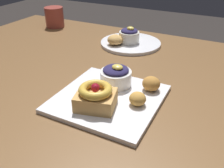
% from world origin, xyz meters
% --- Properties ---
extents(dining_table, '(1.55, 1.04, 0.73)m').
position_xyz_m(dining_table, '(0.00, 0.00, 0.65)').
color(dining_table, brown).
rests_on(dining_table, ground_plane).
extents(front_plate, '(0.26, 0.26, 0.01)m').
position_xyz_m(front_plate, '(0.02, -0.08, 0.74)').
color(front_plate, white).
rests_on(front_plate, dining_table).
extents(cake_slice, '(0.11, 0.10, 0.06)m').
position_xyz_m(cake_slice, '(0.02, -0.14, 0.77)').
color(cake_slice, tan).
rests_on(cake_slice, front_plate).
extents(berry_ramekin, '(0.09, 0.09, 0.07)m').
position_xyz_m(berry_ramekin, '(0.01, -0.02, 0.77)').
color(berry_ramekin, white).
rests_on(berry_ramekin, front_plate).
extents(fritter_front, '(0.04, 0.04, 0.03)m').
position_xyz_m(fritter_front, '(0.10, -0.08, 0.76)').
color(fritter_front, gold).
rests_on(fritter_front, front_plate).
extents(fritter_middle, '(0.05, 0.05, 0.04)m').
position_xyz_m(fritter_middle, '(0.11, 0.00, 0.76)').
color(fritter_middle, '#BC7F38').
rests_on(fritter_middle, front_plate).
extents(back_plate, '(0.24, 0.24, 0.01)m').
position_xyz_m(back_plate, '(-0.09, 0.32, 0.74)').
color(back_plate, white).
rests_on(back_plate, dining_table).
extents(back_ramekin, '(0.08, 0.08, 0.07)m').
position_xyz_m(back_ramekin, '(-0.09, 0.32, 0.77)').
color(back_ramekin, silver).
rests_on(back_ramekin, back_plate).
extents(back_pastry, '(0.06, 0.06, 0.04)m').
position_xyz_m(back_pastry, '(-0.13, 0.27, 0.76)').
color(back_pastry, tan).
rests_on(back_pastry, back_plate).
extents(coffee_mug, '(0.09, 0.09, 0.09)m').
position_xyz_m(coffee_mug, '(-0.52, 0.39, 0.78)').
color(coffee_mug, '#993D33').
rests_on(coffee_mug, dining_table).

